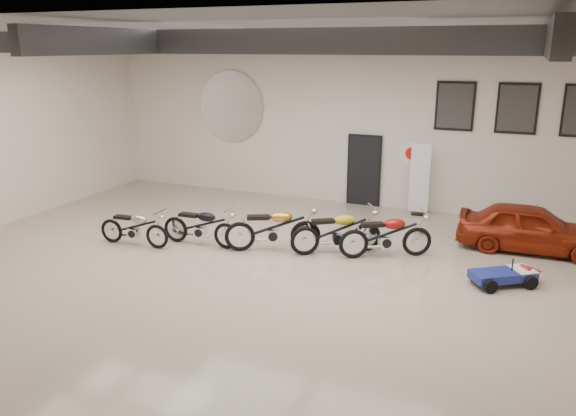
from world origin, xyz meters
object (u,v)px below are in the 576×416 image
at_px(motorcycle_yellow, 336,230).
at_px(motorcycle_red, 386,234).
at_px(motorcycle_silver, 134,227).
at_px(motorcycle_gold, 273,227).
at_px(motorcycle_black, 200,225).
at_px(go_kart, 509,272).
at_px(banner_stand, 419,181).
at_px(vintage_car, 531,228).

bearing_deg(motorcycle_yellow, motorcycle_red, -24.96).
relative_size(motorcycle_silver, motorcycle_gold, 0.83).
height_order(motorcycle_black, motorcycle_yellow, motorcycle_yellow).
distance_m(motorcycle_silver, motorcycle_red, 6.04).
xyz_separation_m(motorcycle_yellow, motorcycle_red, (1.13, 0.18, -0.00)).
height_order(motorcycle_gold, go_kart, motorcycle_gold).
distance_m(banner_stand, motorcycle_black, 6.42).
xyz_separation_m(banner_stand, motorcycle_yellow, (-1.21, -3.86, -0.45)).
height_order(motorcycle_red, go_kart, motorcycle_red).
relative_size(motorcycle_silver, motorcycle_red, 0.87).
distance_m(motorcycle_silver, motorcycle_yellow, 4.91).
height_order(motorcycle_black, motorcycle_gold, motorcycle_gold).
height_order(banner_stand, motorcycle_yellow, banner_stand).
bearing_deg(motorcycle_black, motorcycle_yellow, 11.61).
bearing_deg(motorcycle_black, banner_stand, 44.41).
distance_m(motorcycle_silver, motorcycle_gold, 3.41).
distance_m(motorcycle_black, vintage_car, 7.88).
xyz_separation_m(motorcycle_silver, motorcycle_yellow, (4.70, 1.42, 0.08)).
relative_size(motorcycle_silver, motorcycle_yellow, 0.86).
bearing_deg(vintage_car, motorcycle_red, 118.18).
bearing_deg(motorcycle_gold, go_kart, -25.55).
bearing_deg(motorcycle_yellow, motorcycle_silver, 162.60).
relative_size(banner_stand, motorcycle_silver, 1.09).
height_order(banner_stand, motorcycle_silver, banner_stand).
bearing_deg(motorcycle_gold, banner_stand, 32.35).
height_order(motorcycle_gold, motorcycle_red, motorcycle_gold).
bearing_deg(motorcycle_gold, motorcycle_black, 165.19).
relative_size(banner_stand, motorcycle_red, 0.94).
bearing_deg(motorcycle_black, vintage_car, 18.19).
xyz_separation_m(banner_stand, motorcycle_gold, (-2.64, -4.29, -0.43)).
relative_size(banner_stand, motorcycle_black, 1.01).
distance_m(banner_stand, motorcycle_gold, 5.06).
distance_m(motorcycle_silver, motorcycle_black, 1.62).
distance_m(motorcycle_black, motorcycle_gold, 1.81).
distance_m(go_kart, vintage_car, 2.37).
relative_size(banner_stand, motorcycle_gold, 0.90).
bearing_deg(banner_stand, go_kart, -63.12).
xyz_separation_m(motorcycle_silver, motorcycle_gold, (3.26, 0.99, 0.10)).
relative_size(motorcycle_yellow, go_kart, 1.36).
bearing_deg(motorcycle_black, motorcycle_silver, -158.72).
height_order(banner_stand, vintage_car, banner_stand).
bearing_deg(vintage_car, banner_stand, 55.47).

